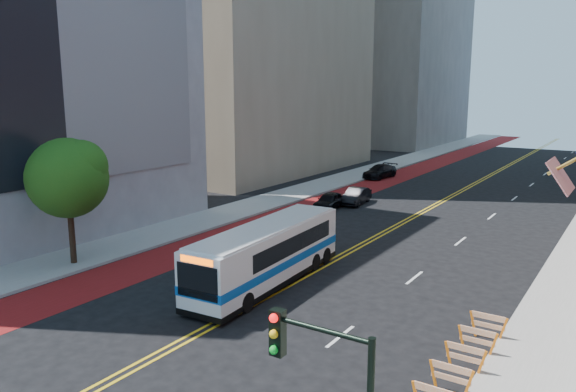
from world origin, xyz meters
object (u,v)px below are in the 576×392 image
(street_tree, at_px, (69,175))
(car_c, at_px, (380,171))
(transit_bus, at_px, (268,253))
(car_b, at_px, (356,196))
(car_a, at_px, (329,201))

(street_tree, relative_size, car_c, 1.41)
(street_tree, xyz_separation_m, transit_bus, (10.33, 3.34, -3.38))
(street_tree, xyz_separation_m, car_b, (5.65, 22.54, -4.26))
(transit_bus, xyz_separation_m, car_b, (-4.68, 19.20, -0.88))
(car_b, distance_m, car_c, 13.66)
(car_a, xyz_separation_m, car_b, (0.91, 2.86, -0.00))
(street_tree, relative_size, car_a, 1.75)
(transit_bus, bearing_deg, car_b, 100.40)
(car_a, distance_m, car_c, 16.25)
(street_tree, bearing_deg, car_c, 86.88)
(transit_bus, bearing_deg, street_tree, -165.37)
(car_a, distance_m, car_b, 3.00)
(transit_bus, bearing_deg, car_c, 101.23)
(car_a, bearing_deg, street_tree, -109.43)
(transit_bus, relative_size, car_c, 2.27)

